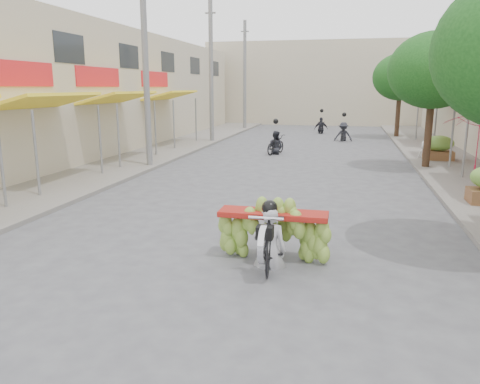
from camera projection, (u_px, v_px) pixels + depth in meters
name	position (u px, v px, depth m)	size (l,w,h in m)	color
ground	(162.00, 327.00, 6.33)	(120.00, 120.00, 0.00)	#56565B
sidewalk_left	(144.00, 155.00, 22.11)	(4.00, 60.00, 0.12)	slate
sidewalk_right	(463.00, 165.00, 19.06)	(4.00, 60.00, 0.12)	slate
shophouse_row_left	(32.00, 91.00, 21.57)	(9.77, 40.00, 6.00)	#C0B498
far_building	(323.00, 84.00, 41.71)	(20.00, 6.00, 7.00)	#C0B498
utility_pole_mid	(146.00, 65.00, 18.04)	(0.60, 0.24, 8.00)	slate
utility_pole_far	(211.00, 72.00, 26.60)	(0.60, 0.24, 8.00)	slate
utility_pole_back	(245.00, 76.00, 35.16)	(0.60, 0.24, 8.00)	slate
street_tree_mid	(434.00, 71.00, 17.65)	(3.40, 3.40, 5.25)	#3A2719
street_tree_far	(401.00, 77.00, 29.06)	(3.40, 3.40, 5.25)	#3A2719
produce_crate_far	(439.00, 146.00, 20.05)	(1.20, 0.88, 1.16)	brown
banana_motorbike	(271.00, 227.00, 8.47)	(2.20, 1.94, 2.08)	black
pedestrian	(427.00, 140.00, 20.62)	(0.86, 0.64, 1.54)	white
bg_motorbike_a	(275.00, 139.00, 22.59)	(1.04, 1.73, 1.95)	black
bg_motorbike_b	(344.00, 127.00, 28.06)	(1.11, 1.64, 1.95)	black
bg_motorbike_c	(321.00, 121.00, 32.74)	(1.01, 1.43, 1.95)	black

